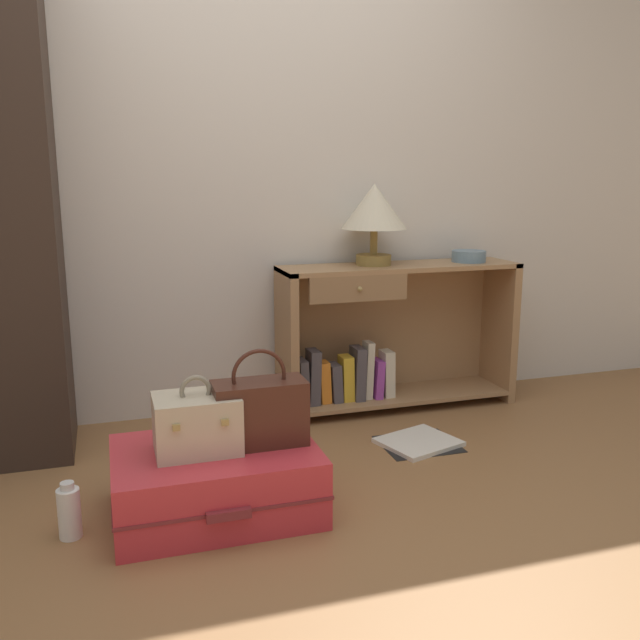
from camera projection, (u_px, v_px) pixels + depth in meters
name	position (u px, v px, depth m)	size (l,w,h in m)	color
ground_plane	(324.00, 565.00, 2.03)	(9.00, 9.00, 0.00)	olive
back_wall	(226.00, 140.00, 3.15)	(6.40, 0.10, 2.60)	silver
bookshelf	(385.00, 339.00, 3.37)	(1.18, 0.32, 0.72)	#A37A51
table_lamp	(374.00, 210.00, 3.22)	(0.31, 0.31, 0.39)	olive
bowl	(469.00, 256.00, 3.39)	(0.17, 0.17, 0.06)	slate
suitcase_large	(216.00, 480.00, 2.32)	(0.69, 0.51, 0.23)	#D1333D
train_case	(197.00, 423.00, 2.26)	(0.28, 0.21, 0.26)	beige
handbag	(260.00, 411.00, 2.32)	(0.32, 0.15, 0.34)	#472319
bottle	(69.00, 512.00, 2.17)	(0.07, 0.07, 0.19)	white
open_book_on_floor	(418.00, 442.00, 2.94)	(0.37, 0.35, 0.02)	white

